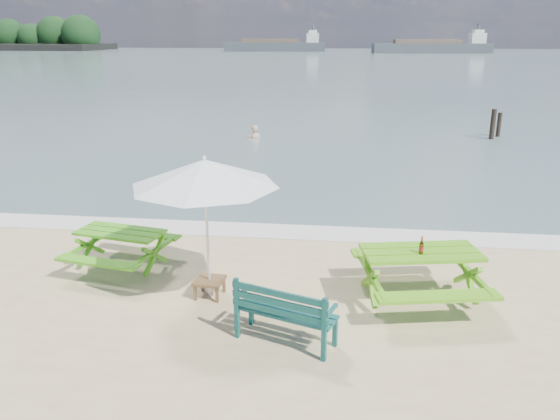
# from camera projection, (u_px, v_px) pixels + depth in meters

# --- Properties ---
(sea) EXTENTS (300.00, 300.00, 0.00)m
(sea) POSITION_uv_depth(u_px,v_px,m) (341.00, 60.00, 87.54)
(sea) COLOR slate
(sea) RESTS_ON ground
(foam_strip) EXTENTS (22.00, 0.90, 0.01)m
(foam_strip) POSITION_uv_depth(u_px,v_px,m) (285.00, 231.00, 11.57)
(foam_strip) COLOR silver
(foam_strip) RESTS_ON ground
(picnic_table_left) EXTENTS (1.79, 1.93, 0.72)m
(picnic_table_left) POSITION_uv_depth(u_px,v_px,m) (122.00, 251.00, 9.65)
(picnic_table_left) COLOR #449C17
(picnic_table_left) RESTS_ON ground
(picnic_table_right) EXTENTS (2.12, 2.27, 0.85)m
(picnic_table_right) POSITION_uv_depth(u_px,v_px,m) (419.00, 277.00, 8.46)
(picnic_table_right) COLOR #57A318
(picnic_table_right) RESTS_ON ground
(park_bench) EXTENTS (1.45, 0.90, 0.85)m
(park_bench) POSITION_uv_depth(u_px,v_px,m) (286.00, 324.00, 7.37)
(park_bench) COLOR #104440
(park_bench) RESTS_ON ground
(side_table) EXTENTS (0.49, 0.49, 0.29)m
(side_table) POSITION_uv_depth(u_px,v_px,m) (210.00, 287.00, 8.68)
(side_table) COLOR brown
(side_table) RESTS_ON ground
(patio_umbrella) EXTENTS (2.43, 2.43, 2.23)m
(patio_umbrella) POSITION_uv_depth(u_px,v_px,m) (205.00, 173.00, 8.11)
(patio_umbrella) COLOR silver
(patio_umbrella) RESTS_ON ground
(beer_bottle) EXTENTS (0.07, 0.07, 0.26)m
(beer_bottle) POSITION_uv_depth(u_px,v_px,m) (421.00, 248.00, 8.19)
(beer_bottle) COLOR brown
(beer_bottle) RESTS_ON picnic_table_right
(swimmer) EXTENTS (0.64, 0.49, 1.58)m
(swimmer) POSITION_uv_depth(u_px,v_px,m) (255.00, 144.00, 22.20)
(swimmer) COLOR tan
(swimmer) RESTS_ON ground
(mooring_pilings) EXTENTS (0.58, 0.78, 1.39)m
(mooring_pilings) POSITION_uv_depth(u_px,v_px,m) (495.00, 127.00, 21.89)
(mooring_pilings) COLOR black
(mooring_pilings) RESTS_ON ground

